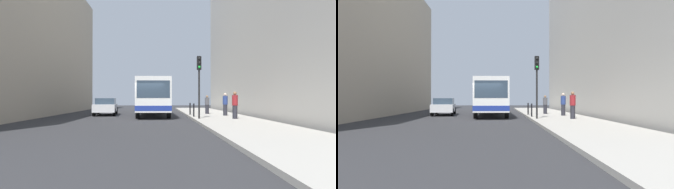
% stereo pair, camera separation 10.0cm
% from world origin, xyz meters
% --- Properties ---
extents(ground_plane, '(80.00, 80.00, 0.00)m').
position_xyz_m(ground_plane, '(0.00, 0.00, 0.00)').
color(ground_plane, '#2D2D30').
extents(sidewalk, '(4.40, 40.00, 0.15)m').
position_xyz_m(sidewalk, '(5.40, 0.00, 0.07)').
color(sidewalk, '#ADA89E').
rests_on(sidewalk, ground).
extents(building_left, '(7.00, 32.00, 13.44)m').
position_xyz_m(building_left, '(-11.50, 4.00, 6.72)').
color(building_left, '#B2A38C').
rests_on(building_left, ground).
extents(building_right, '(7.00, 32.00, 16.37)m').
position_xyz_m(building_right, '(11.50, 4.00, 8.18)').
color(building_right, '#BCB7AD').
rests_on(building_right, ground).
extents(bus, '(2.77, 11.07, 3.00)m').
position_xyz_m(bus, '(0.41, 4.99, 1.73)').
color(bus, white).
rests_on(bus, ground).
extents(car_beside_bus, '(2.14, 4.53, 1.48)m').
position_xyz_m(car_beside_bus, '(-3.71, 5.47, 0.78)').
color(car_beside_bus, silver).
rests_on(car_beside_bus, ground).
extents(traffic_light, '(0.28, 0.33, 4.10)m').
position_xyz_m(traffic_light, '(3.55, -1.37, 3.01)').
color(traffic_light, black).
rests_on(traffic_light, sidewalk).
extents(bollard_near, '(0.11, 0.11, 0.95)m').
position_xyz_m(bollard_near, '(3.45, 0.82, 0.62)').
color(bollard_near, black).
rests_on(bollard_near, sidewalk).
extents(bollard_mid, '(0.11, 0.11, 0.95)m').
position_xyz_m(bollard_mid, '(3.45, 3.38, 0.62)').
color(bollard_mid, black).
rests_on(bollard_mid, sidewalk).
extents(pedestrian_near_signal, '(0.38, 0.38, 1.78)m').
position_xyz_m(pedestrian_near_signal, '(5.86, -1.57, 1.04)').
color(pedestrian_near_signal, '#26262D').
rests_on(pedestrian_near_signal, sidewalk).
extents(pedestrian_mid_sidewalk, '(0.38, 0.38, 1.74)m').
position_xyz_m(pedestrian_mid_sidewalk, '(6.03, 2.08, 1.02)').
color(pedestrian_mid_sidewalk, '#26262D').
rests_on(pedestrian_mid_sidewalk, sidewalk).
extents(pedestrian_far_sidewalk, '(0.38, 0.38, 1.58)m').
position_xyz_m(pedestrian_far_sidewalk, '(5.02, 4.55, 0.93)').
color(pedestrian_far_sidewalk, '#26262D').
rests_on(pedestrian_far_sidewalk, sidewalk).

